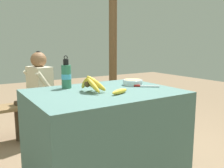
# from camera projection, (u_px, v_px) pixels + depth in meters

# --- Properties ---
(market_counter) EXTENTS (1.21, 0.90, 0.79)m
(market_counter) POSITION_uv_depth(u_px,v_px,m) (104.00, 136.00, 2.03)
(market_counter) COLOR #4C706B
(market_counter) RESTS_ON ground_plane
(banana_bunch_ripe) EXTENTS (0.17, 0.27, 0.15)m
(banana_bunch_ripe) POSITION_uv_depth(u_px,v_px,m) (92.00, 84.00, 1.89)
(banana_bunch_ripe) COLOR #4C381E
(banana_bunch_ripe) RESTS_ON market_counter
(serving_bowl) EXTENTS (0.18, 0.18, 0.05)m
(serving_bowl) POSITION_uv_depth(u_px,v_px,m) (133.00, 82.00, 2.23)
(serving_bowl) COLOR silver
(serving_bowl) RESTS_ON market_counter
(water_bottle) EXTENTS (0.09, 0.09, 0.29)m
(water_bottle) POSITION_uv_depth(u_px,v_px,m) (66.00, 76.00, 2.07)
(water_bottle) COLOR #337556
(water_bottle) RESTS_ON market_counter
(loose_banana_front) EXTENTS (0.19, 0.10, 0.04)m
(loose_banana_front) POSITION_uv_depth(u_px,v_px,m) (120.00, 91.00, 1.83)
(loose_banana_front) COLOR gold
(loose_banana_front) RESTS_ON market_counter
(knife) EXTENTS (0.19, 0.16, 0.02)m
(knife) POSITION_uv_depth(u_px,v_px,m) (143.00, 86.00, 2.14)
(knife) COLOR #BCBCC1
(knife) RESTS_ON market_counter
(wooden_bench) EXTENTS (1.86, 0.32, 0.45)m
(wooden_bench) POSITION_uv_depth(u_px,v_px,m) (48.00, 106.00, 3.07)
(wooden_bench) COLOR brown
(wooden_bench) RESTS_ON ground_plane
(seated_vendor) EXTENTS (0.45, 0.42, 1.10)m
(seated_vendor) POSITION_uv_depth(u_px,v_px,m) (36.00, 88.00, 2.92)
(seated_vendor) COLOR #473828
(seated_vendor) RESTS_ON ground_plane
(banana_bunch_green) EXTENTS (0.17, 0.27, 0.12)m
(banana_bunch_green) POSITION_uv_depth(u_px,v_px,m) (86.00, 92.00, 3.34)
(banana_bunch_green) COLOR #4C381E
(banana_bunch_green) RESTS_ON wooden_bench
(support_post_far) EXTENTS (0.13, 0.13, 2.22)m
(support_post_far) POSITION_uv_depth(u_px,v_px,m) (113.00, 49.00, 3.92)
(support_post_far) COLOR brown
(support_post_far) RESTS_ON ground_plane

